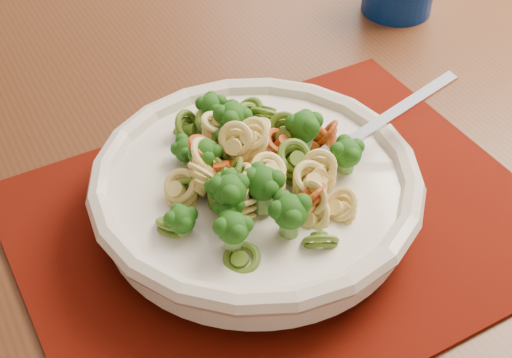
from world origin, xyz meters
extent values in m
cube|color=#512C1B|center=(0.00, 0.00, 0.00)|extent=(4.00, 4.00, 0.01)
cube|color=#4B2615|center=(-0.70, -0.74, 0.73)|extent=(1.56, 1.23, 0.04)
cube|color=#4B2615|center=(-0.21, -0.20, 0.35)|extent=(0.09, 0.09, 0.71)
cube|color=#530F03|center=(-0.71, -0.88, 0.75)|extent=(0.50, 0.44, 0.00)
cylinder|color=silver|center=(-0.73, -0.86, 0.75)|extent=(0.12, 0.12, 0.01)
cylinder|color=silver|center=(-0.73, -0.86, 0.77)|extent=(0.25, 0.25, 0.03)
torus|color=silver|center=(-0.73, -0.86, 0.79)|extent=(0.27, 0.27, 0.02)
camera|label=1|loc=(-0.82, -1.28, 1.18)|focal=50.00mm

